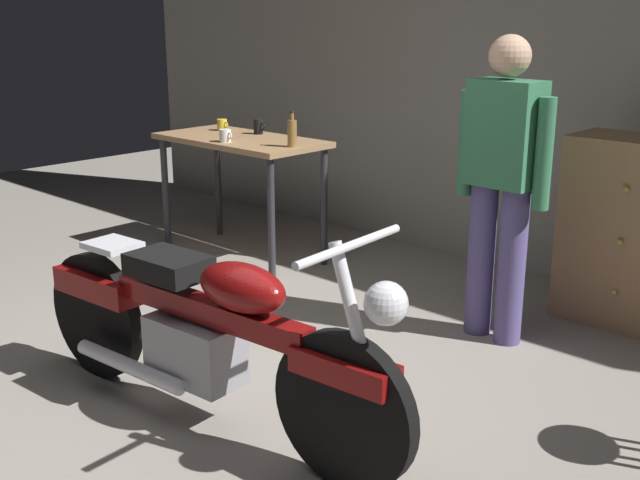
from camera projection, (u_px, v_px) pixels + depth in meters
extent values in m
plane|color=gray|center=(214.00, 398.00, 3.74)|extent=(12.00, 12.00, 0.00)
cube|color=gray|center=(528.00, 47.00, 5.26)|extent=(8.00, 0.12, 3.10)
cube|color=#99724C|center=(240.00, 140.00, 5.67)|extent=(1.30, 0.64, 0.04)
cylinder|color=#2D2D33|center=(166.00, 194.00, 6.00)|extent=(0.05, 0.05, 0.86)
cylinder|color=#2D2D33|center=(271.00, 221.00, 5.23)|extent=(0.05, 0.05, 0.86)
cylinder|color=#2D2D33|center=(218.00, 183.00, 6.36)|extent=(0.05, 0.05, 0.86)
cylinder|color=#2D2D33|center=(324.00, 207.00, 5.59)|extent=(0.05, 0.05, 0.86)
cylinder|color=black|center=(344.00, 410.00, 2.97)|extent=(0.64, 0.12, 0.64)
cylinder|color=black|center=(97.00, 315.00, 3.90)|extent=(0.64, 0.12, 0.64)
cube|color=maroon|center=(344.00, 368.00, 2.92)|extent=(0.45, 0.17, 0.10)
cube|color=maroon|center=(100.00, 284.00, 3.82)|extent=(0.53, 0.22, 0.12)
cube|color=gray|center=(196.00, 349.00, 3.46)|extent=(0.46, 0.27, 0.28)
cube|color=maroon|center=(209.00, 310.00, 3.34)|extent=(1.10, 0.18, 0.10)
ellipsoid|color=maroon|center=(242.00, 287.00, 3.18)|extent=(0.46, 0.25, 0.20)
cube|color=black|center=(169.00, 266.00, 3.45)|extent=(0.38, 0.27, 0.10)
cube|color=silver|center=(112.00, 245.00, 3.69)|extent=(0.25, 0.22, 0.03)
cylinder|color=silver|center=(358.00, 334.00, 2.84)|extent=(0.27, 0.07, 0.68)
cylinder|color=silver|center=(350.00, 246.00, 2.78)|extent=(0.08, 0.60, 0.03)
sphere|color=silver|center=(386.00, 303.00, 2.73)|extent=(0.16, 0.16, 0.16)
cylinder|color=silver|center=(129.00, 366.00, 3.57)|extent=(0.70, 0.12, 0.07)
cylinder|color=#564B84|center=(512.00, 267.00, 4.26)|extent=(0.15, 0.15, 0.88)
cylinder|color=#564B84|center=(481.00, 259.00, 4.40)|extent=(0.15, 0.15, 0.88)
cube|color=#33724C|center=(505.00, 134.00, 4.12)|extent=(0.39, 0.24, 0.56)
cylinder|color=#33724C|center=(544.00, 154.00, 3.98)|extent=(0.09, 0.09, 0.58)
cylinder|color=#33724C|center=(467.00, 143.00, 4.31)|extent=(0.09, 0.09, 0.58)
sphere|color=tan|center=(510.00, 56.00, 4.01)|extent=(0.22, 0.22, 0.22)
cube|color=#99724C|center=(637.00, 233.00, 4.50)|extent=(0.80, 0.44, 1.10)
sphere|color=tan|center=(626.00, 189.00, 4.26)|extent=(0.04, 0.04, 0.04)
sphere|color=tan|center=(620.00, 241.00, 4.34)|extent=(0.04, 0.04, 0.04)
sphere|color=tan|center=(614.00, 292.00, 4.43)|extent=(0.04, 0.04, 0.04)
cylinder|color=yellow|center=(222.00, 125.00, 5.98)|extent=(0.08, 0.08, 0.09)
torus|color=yellow|center=(226.00, 125.00, 5.95)|extent=(0.05, 0.01, 0.05)
cylinder|color=black|center=(258.00, 127.00, 5.80)|extent=(0.07, 0.07, 0.11)
torus|color=black|center=(262.00, 126.00, 5.77)|extent=(0.06, 0.01, 0.06)
cylinder|color=white|center=(225.00, 136.00, 5.45)|extent=(0.08, 0.08, 0.09)
torus|color=white|center=(229.00, 136.00, 5.42)|extent=(0.05, 0.01, 0.05)
cylinder|color=olive|center=(292.00, 134.00, 5.24)|extent=(0.06, 0.06, 0.18)
cylinder|color=olive|center=(292.00, 116.00, 5.21)|extent=(0.03, 0.03, 0.05)
cylinder|color=black|center=(292.00, 112.00, 5.20)|extent=(0.03, 0.03, 0.01)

